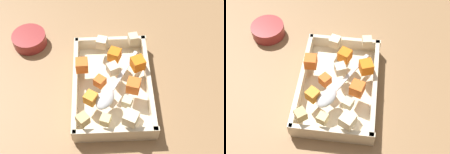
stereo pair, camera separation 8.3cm
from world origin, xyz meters
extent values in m
plane|color=#936D47|center=(0.00, 0.00, 0.00)|extent=(4.00, 4.00, 0.00)
cube|color=beige|center=(0.00, 0.00, 0.01)|extent=(0.31, 0.21, 0.01)
cube|color=beige|center=(0.00, -0.10, 0.03)|extent=(0.31, 0.01, 0.04)
cube|color=beige|center=(0.00, 0.10, 0.03)|extent=(0.31, 0.01, 0.04)
cube|color=beige|center=(-0.15, 0.00, 0.03)|extent=(0.01, 0.21, 0.04)
cube|color=beige|center=(0.15, 0.00, 0.03)|extent=(0.01, 0.21, 0.04)
cube|color=orange|center=(-0.07, 0.01, 0.07)|extent=(0.04, 0.04, 0.03)
cube|color=orange|center=(0.04, 0.05, 0.07)|extent=(0.04, 0.04, 0.03)
cube|color=orange|center=(-0.04, -0.08, 0.07)|extent=(0.03, 0.03, 0.03)
cube|color=orange|center=(0.07, -0.06, 0.07)|extent=(0.04, 0.04, 0.03)
cube|color=orange|center=(-0.04, 0.07, 0.07)|extent=(0.04, 0.04, 0.03)
cube|color=orange|center=(0.02, -0.04, 0.07)|extent=(0.04, 0.04, 0.03)
cube|color=#E0CC89|center=(0.13, -0.02, 0.07)|extent=(0.03, 0.03, 0.02)
cube|color=beige|center=(-0.13, 0.06, 0.07)|extent=(0.03, 0.03, 0.03)
cube|color=beige|center=(0.08, 0.03, 0.07)|extent=(0.03, 0.03, 0.02)
cube|color=beige|center=(-0.12, -0.03, 0.07)|extent=(0.04, 0.04, 0.03)
cube|color=beige|center=(0.13, 0.04, 0.07)|extent=(0.04, 0.04, 0.03)
cube|color=tan|center=(0.13, -0.08, 0.07)|extent=(0.04, 0.04, 0.03)
cube|color=beige|center=(-0.02, 0.00, 0.07)|extent=(0.04, 0.04, 0.03)
ellipsoid|color=silver|center=(0.07, -0.02, 0.06)|extent=(0.08, 0.07, 0.02)
cube|color=silver|center=(-0.02, 0.03, 0.06)|extent=(0.14, 0.09, 0.01)
cylinder|color=maroon|center=(-0.19, -0.25, 0.02)|extent=(0.10, 0.10, 0.04)
camera|label=1|loc=(0.49, -0.03, 0.73)|focal=50.23mm
camera|label=2|loc=(0.49, 0.06, 0.73)|focal=50.23mm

